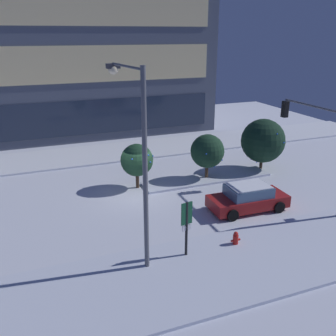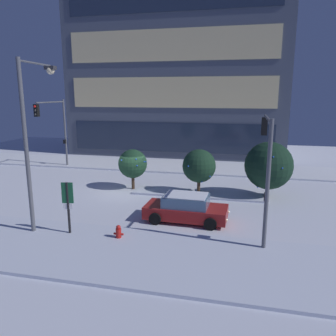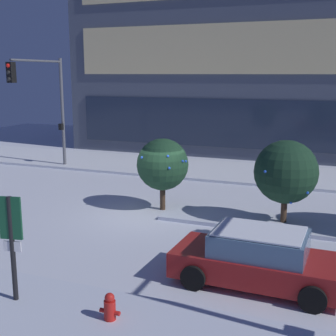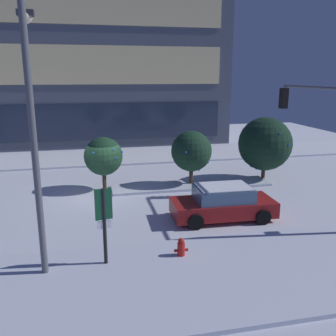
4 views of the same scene
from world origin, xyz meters
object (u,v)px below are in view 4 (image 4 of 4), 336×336
(car_near, at_px, (223,203))
(decorated_tree_median, at_px, (265,144))
(decorated_tree_left_of_median, at_px, (191,151))
(traffic_light_corner_near_right, at_px, (319,125))
(parking_info_sign, at_px, (104,218))
(decorated_tree_right_of_median, at_px, (103,156))
(street_lamp_arched, at_px, (31,98))
(fire_hydrant, at_px, (181,249))

(car_near, relative_size, decorated_tree_median, 1.21)
(decorated_tree_median, bearing_deg, decorated_tree_left_of_median, -177.06)
(car_near, distance_m, traffic_light_corner_near_right, 5.22)
(decorated_tree_left_of_median, bearing_deg, decorated_tree_median, 2.94)
(decorated_tree_left_of_median, bearing_deg, traffic_light_corner_near_right, -54.47)
(parking_info_sign, distance_m, decorated_tree_right_of_median, 8.57)
(parking_info_sign, xyz_separation_m, decorated_tree_right_of_median, (0.36, 8.56, 0.16))
(street_lamp_arched, bearing_deg, decorated_tree_median, -62.58)
(decorated_tree_left_of_median, relative_size, decorated_tree_right_of_median, 1.08)
(traffic_light_corner_near_right, relative_size, parking_info_sign, 2.17)
(car_near, height_order, traffic_light_corner_near_right, traffic_light_corner_near_right)
(decorated_tree_median, bearing_deg, parking_info_sign, -138.90)
(traffic_light_corner_near_right, relative_size, decorated_tree_right_of_median, 1.99)
(decorated_tree_median, bearing_deg, traffic_light_corner_near_right, -95.67)
(parking_info_sign, relative_size, decorated_tree_median, 0.71)
(fire_hydrant, bearing_deg, street_lamp_arched, 171.08)
(traffic_light_corner_near_right, bearing_deg, decorated_tree_median, -5.67)
(parking_info_sign, relative_size, decorated_tree_right_of_median, 0.92)
(fire_hydrant, bearing_deg, decorated_tree_left_of_median, 72.15)
(decorated_tree_left_of_median, bearing_deg, car_near, -89.92)
(decorated_tree_left_of_median, bearing_deg, street_lamp_arched, -133.52)
(decorated_tree_left_of_median, bearing_deg, parking_info_sign, -122.15)
(fire_hydrant, relative_size, decorated_tree_median, 0.20)
(parking_info_sign, distance_m, decorated_tree_left_of_median, 9.78)
(car_near, xyz_separation_m, decorated_tree_left_of_median, (-0.01, 5.11, 1.29))
(parking_info_sign, height_order, decorated_tree_right_of_median, decorated_tree_right_of_median)
(street_lamp_arched, xyz_separation_m, decorated_tree_right_of_median, (2.34, 7.85, -3.58))
(parking_info_sign, bearing_deg, decorated_tree_right_of_median, -13.52)
(car_near, distance_m, parking_info_sign, 6.18)
(traffic_light_corner_near_right, height_order, decorated_tree_left_of_median, traffic_light_corner_near_right)
(traffic_light_corner_near_right, relative_size, decorated_tree_left_of_median, 1.85)
(car_near, relative_size, traffic_light_corner_near_right, 0.79)
(traffic_light_corner_near_right, distance_m, fire_hydrant, 8.08)
(street_lamp_arched, xyz_separation_m, parking_info_sign, (1.98, -0.71, -3.73))
(decorated_tree_median, bearing_deg, street_lamp_arched, -146.39)
(traffic_light_corner_near_right, bearing_deg, fire_hydrant, 112.16)
(fire_hydrant, xyz_separation_m, parking_info_sign, (-2.54, -0.00, 1.35))
(traffic_light_corner_near_right, xyz_separation_m, decorated_tree_median, (0.58, 5.81, -1.87))
(street_lamp_arched, height_order, decorated_tree_median, street_lamp_arched)
(street_lamp_arched, bearing_deg, decorated_tree_left_of_median, -49.71)
(fire_hydrant, relative_size, decorated_tree_right_of_median, 0.26)
(car_near, height_order, street_lamp_arched, street_lamp_arched)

